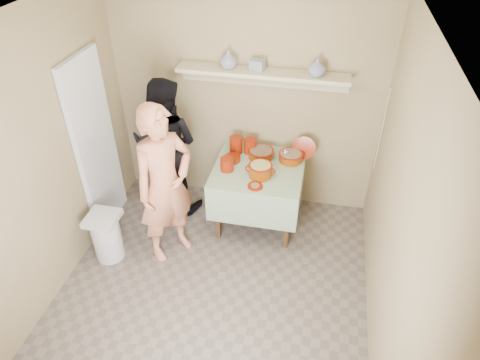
% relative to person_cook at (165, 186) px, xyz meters
% --- Properties ---
extents(ground, '(3.50, 3.50, 0.00)m').
position_rel_person_cook_xyz_m(ground, '(0.57, -0.61, -0.87)').
color(ground, '#665950').
rests_on(ground, ground).
extents(tile_panel, '(0.06, 0.70, 2.00)m').
position_rel_person_cook_xyz_m(tile_panel, '(-0.89, 0.34, 0.13)').
color(tile_panel, silver).
rests_on(tile_panel, ground).
extents(plate_stack_a, '(0.15, 0.15, 0.20)m').
position_rel_person_cook_xyz_m(plate_stack_a, '(0.52, 0.91, -0.01)').
color(plate_stack_a, '#701302').
rests_on(plate_stack_a, serving_table).
extents(plate_stack_b, '(0.15, 0.15, 0.18)m').
position_rel_person_cook_xyz_m(plate_stack_b, '(0.68, 0.94, -0.02)').
color(plate_stack_b, '#701302').
rests_on(plate_stack_b, serving_table).
extents(bowl_stack, '(0.15, 0.15, 0.15)m').
position_rel_person_cook_xyz_m(bowl_stack, '(0.50, 0.55, -0.04)').
color(bowl_stack, '#701302').
rests_on(bowl_stack, serving_table).
extents(empty_bowl, '(0.19, 0.19, 0.05)m').
position_rel_person_cook_xyz_m(empty_bowl, '(0.51, 0.74, -0.09)').
color(empty_bowl, '#701302').
rests_on(empty_bowl, serving_table).
extents(propped_lid, '(0.27, 0.12, 0.26)m').
position_rel_person_cook_xyz_m(propped_lid, '(1.28, 0.98, 0.01)').
color(propped_lid, '#701302').
rests_on(propped_lid, serving_table).
extents(vase_right, '(0.18, 0.18, 0.18)m').
position_rel_person_cook_xyz_m(vase_right, '(1.32, 1.01, 0.94)').
color(vase_right, navy).
rests_on(vase_right, wall_shelf).
extents(vase_left, '(0.24, 0.24, 0.19)m').
position_rel_person_cook_xyz_m(vase_left, '(0.42, 1.03, 0.94)').
color(vase_left, navy).
rests_on(vase_left, wall_shelf).
extents(ceramic_box, '(0.17, 0.14, 0.11)m').
position_rel_person_cook_xyz_m(ceramic_box, '(0.72, 1.03, 0.90)').
color(ceramic_box, navy).
rests_on(ceramic_box, wall_shelf).
extents(person_cook, '(0.72, 0.76, 1.75)m').
position_rel_person_cook_xyz_m(person_cook, '(0.00, 0.00, 0.00)').
color(person_cook, '#D67D5C').
rests_on(person_cook, ground).
extents(person_helper, '(0.85, 0.69, 1.66)m').
position_rel_person_cook_xyz_m(person_helper, '(-0.28, 0.76, -0.05)').
color(person_helper, black).
rests_on(person_helper, ground).
extents(room_shell, '(3.04, 3.54, 2.62)m').
position_rel_person_cook_xyz_m(room_shell, '(0.57, -0.61, 0.74)').
color(room_shell, '#98845D').
rests_on(room_shell, ground).
extents(serving_table, '(0.97, 0.97, 0.76)m').
position_rel_person_cook_xyz_m(serving_table, '(0.82, 0.67, -0.23)').
color(serving_table, '#4C2D16').
rests_on(serving_table, ground).
extents(cazuela_meat_a, '(0.30, 0.30, 0.10)m').
position_rel_person_cook_xyz_m(cazuela_meat_a, '(0.81, 0.87, -0.05)').
color(cazuela_meat_a, '#692602').
rests_on(cazuela_meat_a, serving_table).
extents(cazuela_meat_b, '(0.28, 0.28, 0.10)m').
position_rel_person_cook_xyz_m(cazuela_meat_b, '(1.15, 0.87, -0.05)').
color(cazuela_meat_b, '#692602').
rests_on(cazuela_meat_b, serving_table).
extents(ladle, '(0.08, 0.26, 0.19)m').
position_rel_person_cook_xyz_m(ladle, '(1.09, 0.86, -0.00)').
color(ladle, silver).
rests_on(ladle, cazuela_meat_b).
extents(cazuela_rice, '(0.33, 0.25, 0.14)m').
position_rel_person_cook_xyz_m(cazuela_rice, '(0.87, 0.51, -0.03)').
color(cazuela_rice, '#692602').
rests_on(cazuela_rice, serving_table).
extents(front_plate, '(0.16, 0.16, 0.03)m').
position_rel_person_cook_xyz_m(front_plate, '(0.85, 0.31, -0.10)').
color(front_plate, '#701302').
rests_on(front_plate, serving_table).
extents(wall_shelf, '(1.80, 0.25, 0.21)m').
position_rel_person_cook_xyz_m(wall_shelf, '(0.77, 1.05, 0.80)').
color(wall_shelf, '#C4B891').
rests_on(wall_shelf, room_shell).
extents(trash_bin, '(0.32, 0.32, 0.56)m').
position_rel_person_cook_xyz_m(trash_bin, '(-0.63, -0.23, -0.59)').
color(trash_bin, silver).
rests_on(trash_bin, ground).
extents(electrical_cord, '(0.01, 0.05, 0.90)m').
position_rel_person_cook_xyz_m(electrical_cord, '(2.04, 0.87, 0.38)').
color(electrical_cord, silver).
rests_on(electrical_cord, wall_shelf).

